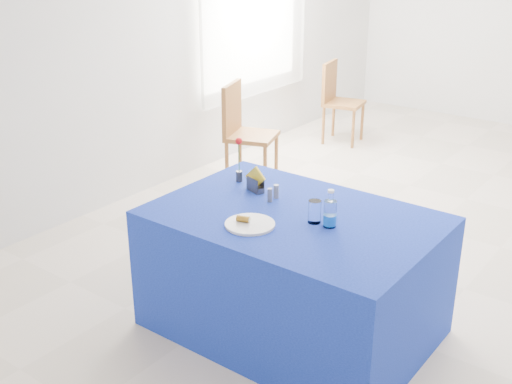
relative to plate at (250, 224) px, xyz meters
The scene contains 15 objects.
floor 2.28m from the plate, 83.42° to the left, with size 7.00×7.00×0.00m, color beige.
room_shell 2.36m from the plate, 83.42° to the left, with size 7.00×7.00×7.00m.
window_pane 3.76m from the plate, 127.18° to the left, with size 0.04×1.50×1.60m, color white.
curtain 3.72m from the plate, 126.31° to the left, with size 0.04×1.75×1.85m, color white.
plate is the anchor object (origin of this frame).
drinking_glass 0.36m from the plate, 43.74° to the left, with size 0.07×0.07×0.13m, color white.
salt_shaker 0.42m from the plate, 105.40° to the left, with size 0.03×0.03×0.09m, color slate.
pepper_shaker 0.36m from the plate, 107.93° to the left, with size 0.03×0.03×0.09m, color #5D5C61.
blue_table 0.49m from the plate, 67.52° to the left, with size 1.60×1.10×0.76m.
water_bottle 0.44m from the plate, 35.89° to the left, with size 0.07×0.07×0.21m.
napkin_holder 0.51m from the plate, 123.55° to the left, with size 0.15×0.09×0.16m.
rose_vase 0.69m from the plate, 133.32° to the left, with size 0.05×0.05×0.29m.
chair_win_a 2.59m from the plate, 128.94° to the left, with size 0.55×0.55×0.97m.
chair_win_b 4.05m from the plate, 113.32° to the left, with size 0.48×0.48×0.91m.
banana_pieces 0.05m from the plate, behind, with size 0.08×0.06×0.03m.
Camera 1 is at (1.70, -4.66, 2.26)m, focal length 45.00 mm.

